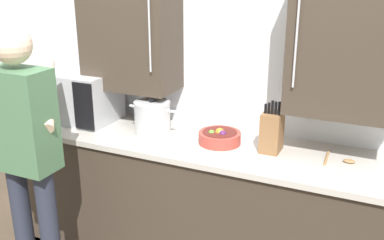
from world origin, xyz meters
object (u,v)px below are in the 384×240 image
(stock_pot, at_px, (152,118))
(wooden_spoon, at_px, (339,160))
(microwave_oven, at_px, (74,96))
(knife_block, at_px, (272,131))
(person_figure, at_px, (26,149))
(fruit_bowl, at_px, (220,137))

(stock_pot, bearing_deg, wooden_spoon, 2.37)
(microwave_oven, bearing_deg, knife_block, 0.37)
(person_figure, bearing_deg, knife_block, 31.15)
(knife_block, distance_m, stock_pot, 0.77)
(microwave_oven, bearing_deg, person_figure, -72.46)
(knife_block, bearing_deg, wooden_spoon, 1.81)
(wooden_spoon, distance_m, stock_pot, 1.15)
(knife_block, height_order, person_figure, person_figure)
(knife_block, xyz_separation_m, fruit_bowl, (-0.31, -0.01, -0.08))
(wooden_spoon, distance_m, knife_block, 0.40)
(knife_block, relative_size, fruit_bowl, 1.21)
(knife_block, xyz_separation_m, person_figure, (-1.17, -0.71, -0.04))
(stock_pot, bearing_deg, fruit_bowl, 2.81)
(wooden_spoon, bearing_deg, stock_pot, -177.63)
(microwave_oven, relative_size, fruit_bowl, 2.81)
(stock_pot, bearing_deg, person_figure, -121.24)
(wooden_spoon, xyz_separation_m, stock_pot, (-1.15, -0.05, 0.10))
(microwave_oven, height_order, wooden_spoon, microwave_oven)
(wooden_spoon, relative_size, stock_pot, 0.55)
(stock_pot, xyz_separation_m, fruit_bowl, (0.45, 0.02, -0.07))
(knife_block, bearing_deg, fruit_bowl, -177.56)
(stock_pot, distance_m, fruit_bowl, 0.46)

